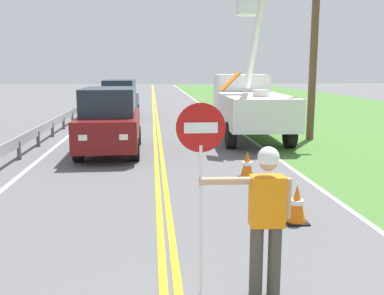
{
  "coord_description": "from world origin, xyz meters",
  "views": [
    {
      "loc": [
        -0.2,
        -1.5,
        2.7
      ],
      "look_at": [
        0.57,
        6.83,
        1.2
      ],
      "focal_mm": 41.08,
      "sensor_mm": 36.0,
      "label": 1
    }
  ],
  "objects_px": {
    "stop_sign_paddle": "(201,157)",
    "flagger_worker": "(266,212)",
    "oncoming_suv_second": "(120,99)",
    "utility_pole_near": "(315,31)",
    "oncoming_suv_nearest": "(110,120)",
    "utility_bucket_truck": "(248,102)",
    "traffic_cone_mid": "(247,165)",
    "traffic_cone_lead": "(297,205)"
  },
  "relations": [
    {
      "from": "stop_sign_paddle",
      "to": "flagger_worker",
      "type": "bearing_deg",
      "value": -1.94
    },
    {
      "from": "oncoming_suv_second",
      "to": "utility_pole_near",
      "type": "relative_size",
      "value": 0.6
    },
    {
      "from": "oncoming_suv_nearest",
      "to": "utility_pole_near",
      "type": "xyz_separation_m",
      "value": [
        7.45,
        1.99,
        3.02
      ]
    },
    {
      "from": "utility_bucket_truck",
      "to": "utility_pole_near",
      "type": "relative_size",
      "value": 0.88
    },
    {
      "from": "utility_bucket_truck",
      "to": "stop_sign_paddle",
      "type": "bearing_deg",
      "value": -104.87
    },
    {
      "from": "utility_pole_near",
      "to": "utility_bucket_truck",
      "type": "bearing_deg",
      "value": 158.27
    },
    {
      "from": "stop_sign_paddle",
      "to": "traffic_cone_mid",
      "type": "relative_size",
      "value": 3.33
    },
    {
      "from": "stop_sign_paddle",
      "to": "traffic_cone_lead",
      "type": "distance_m",
      "value": 3.4
    },
    {
      "from": "oncoming_suv_second",
      "to": "traffic_cone_mid",
      "type": "relative_size",
      "value": 6.64
    },
    {
      "from": "utility_bucket_truck",
      "to": "oncoming_suv_nearest",
      "type": "xyz_separation_m",
      "value": [
        -5.19,
        -2.89,
        -0.36
      ]
    },
    {
      "from": "oncoming_suv_nearest",
      "to": "oncoming_suv_second",
      "type": "relative_size",
      "value": 0.99
    },
    {
      "from": "flagger_worker",
      "to": "traffic_cone_lead",
      "type": "height_order",
      "value": "flagger_worker"
    },
    {
      "from": "oncoming_suv_nearest",
      "to": "traffic_cone_mid",
      "type": "relative_size",
      "value": 6.61
    },
    {
      "from": "stop_sign_paddle",
      "to": "utility_bucket_truck",
      "type": "bearing_deg",
      "value": 75.13
    },
    {
      "from": "stop_sign_paddle",
      "to": "oncoming_suv_nearest",
      "type": "bearing_deg",
      "value": 101.33
    },
    {
      "from": "traffic_cone_lead",
      "to": "flagger_worker",
      "type": "bearing_deg",
      "value": -116.54
    },
    {
      "from": "utility_pole_near",
      "to": "stop_sign_paddle",
      "type": "bearing_deg",
      "value": -115.76
    },
    {
      "from": "stop_sign_paddle",
      "to": "utility_pole_near",
      "type": "height_order",
      "value": "utility_pole_near"
    },
    {
      "from": "oncoming_suv_nearest",
      "to": "flagger_worker",
      "type": "bearing_deg",
      "value": -74.33
    },
    {
      "from": "traffic_cone_mid",
      "to": "traffic_cone_lead",
      "type": "bearing_deg",
      "value": -86.72
    },
    {
      "from": "utility_bucket_truck",
      "to": "utility_pole_near",
      "type": "xyz_separation_m",
      "value": [
        2.26,
        -0.9,
        2.66
      ]
    },
    {
      "from": "stop_sign_paddle",
      "to": "oncoming_suv_second",
      "type": "bearing_deg",
      "value": 96.57
    },
    {
      "from": "stop_sign_paddle",
      "to": "traffic_cone_mid",
      "type": "height_order",
      "value": "stop_sign_paddle"
    },
    {
      "from": "flagger_worker",
      "to": "utility_bucket_truck",
      "type": "xyz_separation_m",
      "value": [
        2.52,
        12.42,
        0.37
      ]
    },
    {
      "from": "utility_bucket_truck",
      "to": "oncoming_suv_second",
      "type": "xyz_separation_m",
      "value": [
        -5.59,
        7.62,
        -0.36
      ]
    },
    {
      "from": "traffic_cone_lead",
      "to": "traffic_cone_mid",
      "type": "relative_size",
      "value": 1.0
    },
    {
      "from": "traffic_cone_mid",
      "to": "utility_bucket_truck",
      "type": "bearing_deg",
      "value": 77.54
    },
    {
      "from": "utility_pole_near",
      "to": "traffic_cone_lead",
      "type": "bearing_deg",
      "value": -111.41
    },
    {
      "from": "stop_sign_paddle",
      "to": "utility_bucket_truck",
      "type": "relative_size",
      "value": 0.34
    },
    {
      "from": "oncoming_suv_second",
      "to": "utility_pole_near",
      "type": "bearing_deg",
      "value": -47.35
    },
    {
      "from": "oncoming_suv_nearest",
      "to": "utility_pole_near",
      "type": "bearing_deg",
      "value": 14.97
    },
    {
      "from": "utility_pole_near",
      "to": "oncoming_suv_second",
      "type": "bearing_deg",
      "value": 132.65
    },
    {
      "from": "utility_bucket_truck",
      "to": "flagger_worker",
      "type": "bearing_deg",
      "value": -101.48
    },
    {
      "from": "utility_bucket_truck",
      "to": "utility_pole_near",
      "type": "distance_m",
      "value": 3.6
    },
    {
      "from": "utility_bucket_truck",
      "to": "oncoming_suv_nearest",
      "type": "bearing_deg",
      "value": -150.9
    },
    {
      "from": "utility_pole_near",
      "to": "oncoming_suv_nearest",
      "type": "bearing_deg",
      "value": -165.03
    },
    {
      "from": "utility_bucket_truck",
      "to": "utility_pole_near",
      "type": "bearing_deg",
      "value": -21.73
    },
    {
      "from": "stop_sign_paddle",
      "to": "oncoming_suv_nearest",
      "type": "relative_size",
      "value": 0.5
    },
    {
      "from": "oncoming_suv_nearest",
      "to": "oncoming_suv_second",
      "type": "xyz_separation_m",
      "value": [
        -0.4,
        10.51,
        0.0
      ]
    },
    {
      "from": "flagger_worker",
      "to": "oncoming_suv_second",
      "type": "xyz_separation_m",
      "value": [
        -3.07,
        20.04,
        0.01
      ]
    },
    {
      "from": "flagger_worker",
      "to": "oncoming_suv_second",
      "type": "bearing_deg",
      "value": 98.72
    },
    {
      "from": "utility_bucket_truck",
      "to": "oncoming_suv_second",
      "type": "relative_size",
      "value": 1.48
    }
  ]
}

